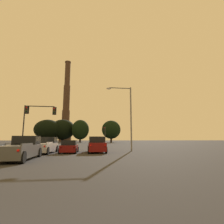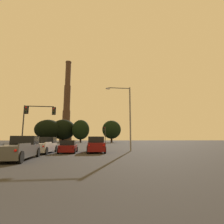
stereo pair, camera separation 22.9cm
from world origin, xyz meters
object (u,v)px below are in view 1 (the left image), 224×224
at_px(pickup_truck_left_lane_front, 45,146).
at_px(hatchback_center_lane_front, 69,147).
at_px(traffic_light_far_right, 105,133).
at_px(pickup_truck_left_lane_second, 21,149).
at_px(street_lamp, 127,111).
at_px(suv_right_lane_front, 97,145).
at_px(traffic_light_overhead_left, 34,116).
at_px(smokestack, 66,109).

height_order(pickup_truck_left_lane_front, hatchback_center_lane_front, pickup_truck_left_lane_front).
bearing_deg(traffic_light_far_right, hatchback_center_lane_front, -103.03).
xyz_separation_m(pickup_truck_left_lane_front, pickup_truck_left_lane_second, (-0.31, -6.54, 0.00)).
bearing_deg(pickup_truck_left_lane_front, street_lamp, 13.39).
bearing_deg(traffic_light_far_right, pickup_truck_left_lane_front, -107.72).
height_order(suv_right_lane_front, street_lamp, street_lamp).
height_order(pickup_truck_left_lane_front, traffic_light_overhead_left, traffic_light_overhead_left).
bearing_deg(pickup_truck_left_lane_second, suv_right_lane_front, 45.66).
bearing_deg(hatchback_center_lane_front, street_lamp, 16.37).
bearing_deg(pickup_truck_left_lane_front, smokestack, 97.99).
height_order(suv_right_lane_front, hatchback_center_lane_front, suv_right_lane_front).
xyz_separation_m(hatchback_center_lane_front, traffic_light_overhead_left, (-6.02, 6.75, 4.42)).
bearing_deg(hatchback_center_lane_front, traffic_light_far_right, 78.10).
distance_m(pickup_truck_left_lane_front, traffic_light_overhead_left, 8.57).
relative_size(pickup_truck_left_lane_front, suv_right_lane_front, 1.14).
bearing_deg(smokestack, hatchback_center_lane_front, -82.90).
bearing_deg(suv_right_lane_front, smokestack, 99.20).
xyz_separation_m(traffic_light_overhead_left, smokestack, (-5.63, 86.80, 15.94)).
bearing_deg(smokestack, traffic_light_far_right, -72.92).
bearing_deg(traffic_light_far_right, suv_right_lane_front, -97.57).
bearing_deg(suv_right_lane_front, traffic_light_overhead_left, 144.87).
bearing_deg(smokestack, traffic_light_overhead_left, -86.29).
relative_size(pickup_truck_left_lane_second, hatchback_center_lane_front, 1.34).
bearing_deg(traffic_light_far_right, smokestack, 107.08).
relative_size(traffic_light_overhead_left, smokestack, 0.12).
xyz_separation_m(hatchback_center_lane_front, traffic_light_far_right, (7.34, 31.73, 2.87)).
height_order(suv_right_lane_front, traffic_light_overhead_left, traffic_light_overhead_left).
bearing_deg(street_lamp, suv_right_lane_front, -157.27).
bearing_deg(street_lamp, traffic_light_far_right, 90.04).
xyz_separation_m(traffic_light_overhead_left, traffic_light_far_right, (13.36, 24.99, -1.55)).
height_order(pickup_truck_left_lane_second, hatchback_center_lane_front, pickup_truck_left_lane_second).
height_order(hatchback_center_lane_front, traffic_light_overhead_left, traffic_light_overhead_left).
bearing_deg(smokestack, pickup_truck_left_lane_front, -84.58).
distance_m(suv_right_lane_front, smokestack, 96.59).
relative_size(pickup_truck_left_lane_second, suv_right_lane_front, 1.13).
distance_m(suv_right_lane_front, street_lamp, 6.40).
bearing_deg(smokestack, pickup_truck_left_lane_second, -85.11).
relative_size(pickup_truck_left_lane_front, street_lamp, 0.64).
xyz_separation_m(suv_right_lane_front, hatchback_center_lane_front, (-3.16, -0.24, -0.23)).
height_order(traffic_light_overhead_left, traffic_light_far_right, traffic_light_overhead_left).
relative_size(pickup_truck_left_lane_second, traffic_light_far_right, 1.03).
xyz_separation_m(pickup_truck_left_lane_second, smokestack, (-8.56, 100.02, 20.22)).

